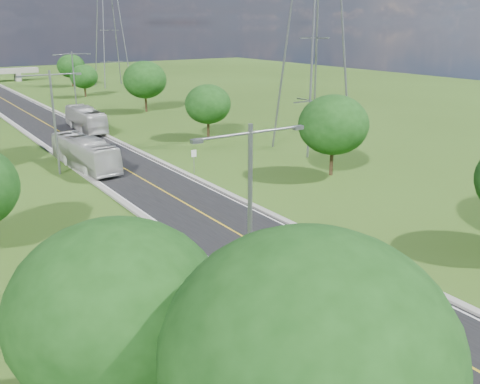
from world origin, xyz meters
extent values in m
plane|color=#2C4814|center=(0.00, 60.00, 0.00)|extent=(260.00, 260.00, 0.00)
cube|color=black|center=(0.00, 66.00, 0.03)|extent=(8.00, 150.00, 0.06)
cube|color=gray|center=(-4.25, 66.00, 0.11)|extent=(0.50, 150.00, 0.22)
cube|color=gray|center=(4.25, 66.00, 0.11)|extent=(0.50, 150.00, 0.22)
cylinder|color=slate|center=(5.20, 38.00, 1.20)|extent=(0.08, 0.08, 2.40)
cube|color=white|center=(5.20, 37.97, 2.00)|extent=(0.55, 0.04, 0.70)
cube|color=gray|center=(10.00, 140.00, 1.00)|extent=(1.20, 3.00, 2.00)
cylinder|color=slate|center=(-6.00, 12.00, 5.00)|extent=(0.22, 0.22, 10.00)
cylinder|color=slate|center=(-7.40, 12.00, 9.60)|extent=(2.80, 0.12, 0.12)
cylinder|color=slate|center=(-4.60, 12.00, 9.60)|extent=(2.80, 0.12, 0.12)
cube|color=slate|center=(-8.70, 12.00, 9.55)|extent=(0.50, 0.25, 0.18)
cube|color=slate|center=(-3.30, 12.00, 9.55)|extent=(0.50, 0.25, 0.18)
cylinder|color=slate|center=(-6.00, 45.00, 5.00)|extent=(0.22, 0.22, 10.00)
cylinder|color=slate|center=(-7.40, 45.00, 9.60)|extent=(2.80, 0.12, 0.12)
cylinder|color=slate|center=(-4.60, 45.00, 9.60)|extent=(2.80, 0.12, 0.12)
cube|color=slate|center=(-8.70, 45.00, 9.55)|extent=(0.50, 0.25, 0.18)
cube|color=slate|center=(-3.30, 45.00, 9.55)|extent=(0.50, 0.25, 0.18)
cylinder|color=slate|center=(6.00, 78.00, 5.00)|extent=(0.22, 0.22, 10.00)
cylinder|color=slate|center=(4.60, 78.00, 9.60)|extent=(2.80, 0.12, 0.12)
cylinder|color=slate|center=(7.40, 78.00, 9.60)|extent=(2.80, 0.12, 0.12)
cube|color=slate|center=(3.30, 78.00, 9.55)|extent=(0.50, 0.25, 0.18)
cube|color=slate|center=(8.70, 78.00, 9.55)|extent=(0.50, 0.25, 0.18)
ellipsoid|color=#143C10|center=(-14.00, 8.00, 5.27)|extent=(7.14, 7.14, 6.07)
ellipsoid|color=#143C10|center=(-11.00, 2.00, 5.89)|extent=(7.98, 7.98, 6.78)
cylinder|color=black|center=(16.00, 30.00, 1.44)|extent=(0.36, 0.36, 2.88)
ellipsoid|color=#143C10|center=(16.00, 30.00, 4.96)|extent=(6.72, 6.72, 5.71)
cylinder|color=black|center=(15.00, 52.00, 1.26)|extent=(0.36, 0.36, 2.52)
ellipsoid|color=#143C10|center=(15.00, 52.00, 4.34)|extent=(5.88, 5.88, 5.00)
cylinder|color=black|center=(17.00, 76.00, 1.53)|extent=(0.36, 0.36, 3.06)
ellipsoid|color=#143C10|center=(17.00, 76.00, 5.27)|extent=(7.14, 7.14, 6.07)
cylinder|color=black|center=(14.50, 100.00, 1.17)|extent=(0.36, 0.36, 2.34)
ellipsoid|color=#143C10|center=(14.50, 100.00, 4.03)|extent=(5.46, 5.46, 4.64)
cylinder|color=black|center=(18.00, 120.00, 1.35)|extent=(0.36, 0.36, 2.70)
ellipsoid|color=#143C10|center=(18.00, 120.00, 4.65)|extent=(6.30, 6.30, 5.36)
imported|color=beige|center=(3.20, 64.89, 1.65)|extent=(3.10, 11.52, 3.18)
imported|color=silver|center=(-3.20, 45.51, 1.67)|extent=(3.60, 11.72, 3.22)
camera|label=1|loc=(-19.15, -7.05, 14.22)|focal=40.00mm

